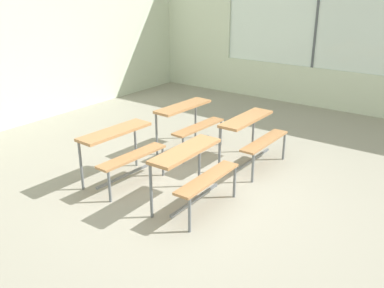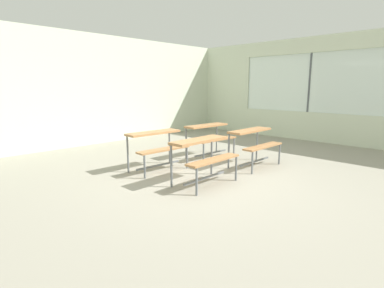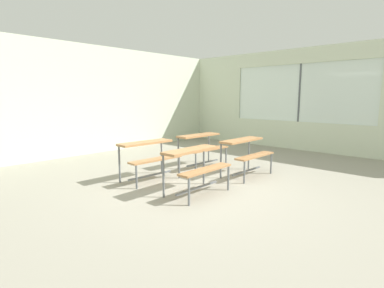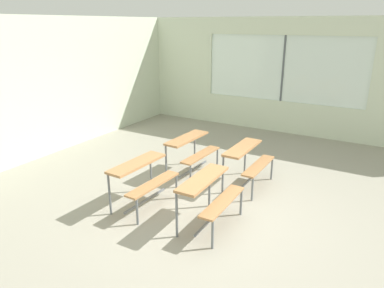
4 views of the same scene
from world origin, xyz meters
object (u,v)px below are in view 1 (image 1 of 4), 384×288
at_px(desk_bench_r1c0, 121,144).
at_px(desk_bench_r1c1, 189,117).
at_px(desk_bench_r0c1, 252,130).
at_px(desk_bench_r0c0, 193,165).

height_order(desk_bench_r1c0, desk_bench_r1c1, same).
xyz_separation_m(desk_bench_r0c1, desk_bench_r1c0, (-1.55, 1.17, 0.00)).
relative_size(desk_bench_r0c0, desk_bench_r1c0, 0.98).
distance_m(desk_bench_r0c0, desk_bench_r1c0, 1.19).
bearing_deg(desk_bench_r0c1, desk_bench_r0c0, -178.76).
bearing_deg(desk_bench_r1c0, desk_bench_r0c0, -86.45).
bearing_deg(desk_bench_r0c1, desk_bench_r1c1, 92.10).
bearing_deg(desk_bench_r0c0, desk_bench_r1c1, 37.20).
relative_size(desk_bench_r0c1, desk_bench_r1c0, 0.98).
relative_size(desk_bench_r0c0, desk_bench_r1c1, 0.98).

